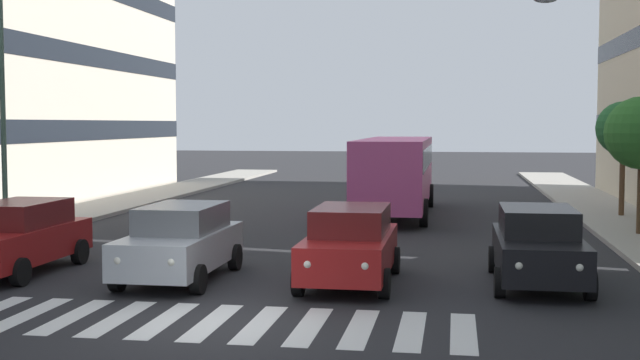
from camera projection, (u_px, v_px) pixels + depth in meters
The scene contains 9 objects.
ground_plane at pixel (212, 322), 14.72m from camera, with size 180.00×180.00×0.00m, color #262628.
crosswalk_markings at pixel (212, 322), 14.72m from camera, with size 9.45×2.80×0.01m.
car_0 at pixel (538, 246), 18.07m from camera, with size 2.02×4.44×1.72m.
car_1 at pixel (350, 244), 18.24m from camera, with size 2.02×4.44×1.72m.
car_2 at pixel (181, 242), 18.68m from camera, with size 2.02×4.44×1.72m.
car_3 at pixel (18, 236), 19.52m from camera, with size 2.02×4.44×1.72m.
bus_behind_traffic at pixel (396, 168), 31.92m from camera, with size 2.78×10.50×3.00m.
street_lamp_right at pixel (16, 82), 24.70m from camera, with size 2.97×0.28×7.77m.
street_tree_3 at pixel (623, 129), 30.32m from camera, with size 2.02×2.02×4.28m.
Camera 1 is at (-4.32, 13.98, 3.60)m, focal length 45.59 mm.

